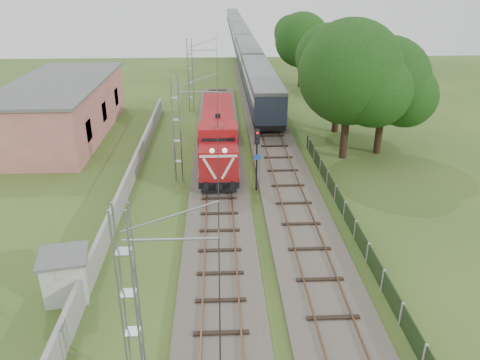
{
  "coord_description": "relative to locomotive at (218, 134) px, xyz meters",
  "views": [
    {
      "loc": [
        0.07,
        -20.68,
        14.36
      ],
      "look_at": [
        1.37,
        6.95,
        2.2
      ],
      "focal_mm": 35.0,
      "sensor_mm": 36.0,
      "label": 1
    }
  ],
  "objects": [
    {
      "name": "tree_b",
      "position": [
        14.0,
        0.56,
        4.09
      ],
      "size": [
        7.71,
        7.34,
        10.0
      ],
      "color": "#372316",
      "rests_on": "ground"
    },
    {
      "name": "station_building",
      "position": [
        -15.0,
        7.21,
        0.48
      ],
      "size": [
        8.4,
        20.4,
        5.22
      ],
      "color": "tan",
      "rests_on": "ground"
    },
    {
      "name": "relay_hut",
      "position": [
        -7.4,
        -18.44,
        -0.98
      ],
      "size": [
        2.62,
        2.62,
        2.32
      ],
      "color": "beige",
      "rests_on": "ground"
    },
    {
      "name": "track_side",
      "position": [
        5.0,
        3.21,
        -1.97
      ],
      "size": [
        4.2,
        80.0,
        0.45
      ],
      "color": "#6B6054",
      "rests_on": "ground"
    },
    {
      "name": "locomotive",
      "position": [
        0.0,
        0.0,
        0.0
      ],
      "size": [
        2.84,
        16.24,
        4.12
      ],
      "color": "black",
      "rests_on": "ground"
    },
    {
      "name": "signal_post",
      "position": [
        2.7,
        -6.79,
        1.05
      ],
      "size": [
        0.5,
        0.4,
        4.66
      ],
      "color": "black",
      "rests_on": "ground"
    },
    {
      "name": "ground",
      "position": [
        0.0,
        -16.79,
        -2.15
      ],
      "size": [
        140.0,
        140.0,
        0.0
      ],
      "primitive_type": "plane",
      "color": "#35541F",
      "rests_on": "ground"
    },
    {
      "name": "tree_a",
      "position": [
        10.73,
        -0.45,
        5.0
      ],
      "size": [
        8.84,
        8.42,
        11.46
      ],
      "color": "#372316",
      "rests_on": "ground"
    },
    {
      "name": "track_main",
      "position": [
        0.0,
        -9.79,
        -1.97
      ],
      "size": [
        4.2,
        70.0,
        0.45
      ],
      "color": "#6B6054",
      "rests_on": "ground"
    },
    {
      "name": "tree_c",
      "position": [
        11.71,
        6.75,
        2.98
      ],
      "size": [
        6.35,
        6.04,
        8.23
      ],
      "color": "#372316",
      "rests_on": "ground"
    },
    {
      "name": "tree_d",
      "position": [
        11.6,
        27.28,
        4.07
      ],
      "size": [
        7.69,
        7.33,
        9.97
      ],
      "color": "#372316",
      "rests_on": "ground"
    },
    {
      "name": "catenary",
      "position": [
        -2.95,
        -4.79,
        1.9
      ],
      "size": [
        3.31,
        70.0,
        8.0
      ],
      "color": "gray",
      "rests_on": "ground"
    },
    {
      "name": "fence",
      "position": [
        8.0,
        -13.79,
        -1.55
      ],
      "size": [
        0.12,
        32.0,
        1.2
      ],
      "color": "black",
      "rests_on": "ground"
    },
    {
      "name": "boundary_wall",
      "position": [
        -6.5,
        -4.79,
        -1.4
      ],
      "size": [
        0.25,
        40.0,
        1.5
      ],
      "primitive_type": "cube",
      "color": "#9E9E99",
      "rests_on": "ground"
    },
    {
      "name": "coach_rake",
      "position": [
        5.0,
        64.38,
        0.46
      ],
      "size": [
        3.17,
        118.51,
        3.66
      ],
      "color": "black",
      "rests_on": "ground"
    }
  ]
}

